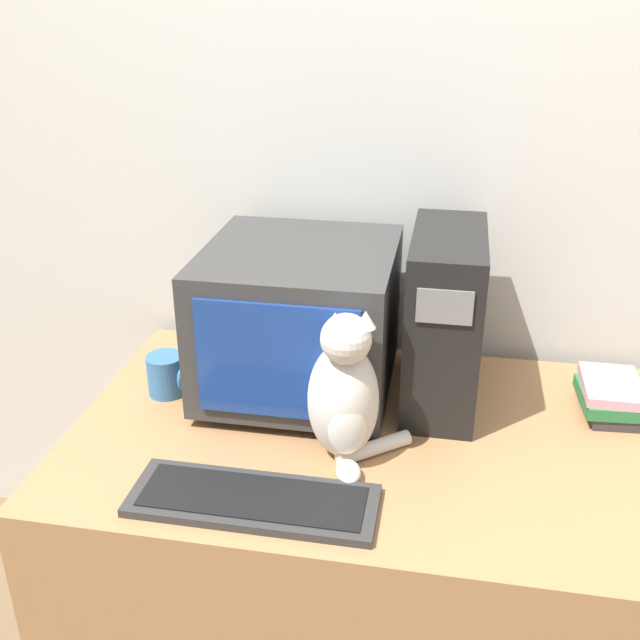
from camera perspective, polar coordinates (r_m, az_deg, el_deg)
name	(u,v)px	position (r m, az deg, el deg)	size (l,w,h in m)	color
wall_back	(405,169)	(2.01, 6.53, 11.39)	(7.00, 0.05, 2.50)	silver
desk	(373,558)	(1.99, 4.07, -17.61)	(1.42, 0.86, 0.75)	#9E7047
crt_monitor	(299,319)	(1.83, -1.57, 0.06)	(0.45, 0.48, 0.37)	#333333
computer_tower	(444,319)	(1.82, 9.42, 0.10)	(0.17, 0.39, 0.43)	black
keyboard	(253,500)	(1.54, -5.12, -13.51)	(0.50, 0.18, 0.02)	#2D2D2D
cat	(345,395)	(1.60, 1.89, -5.76)	(0.25, 0.24, 0.35)	silver
book_stack	(612,397)	(1.93, 21.36, -5.51)	(0.17, 0.20, 0.08)	#383333
pen	(205,472)	(1.64, -8.72, -11.38)	(0.15, 0.01, 0.01)	navy
mug	(167,375)	(1.92, -11.58, -4.11)	(0.10, 0.09, 0.10)	#33669E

